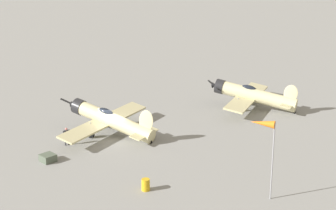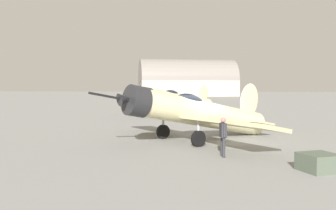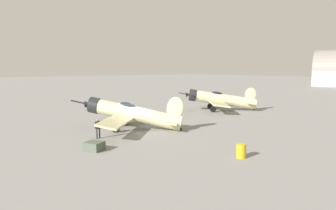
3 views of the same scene
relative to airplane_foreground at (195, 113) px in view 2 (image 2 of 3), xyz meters
name	(u,v)px [view 2 (image 2 of 3)]	position (x,y,z in m)	size (l,w,h in m)	color
ground_plane	(202,140)	(0.36, 0.33, -1.52)	(400.00, 400.00, 0.00)	gray
airplane_foreground	(195,113)	(0.00, 0.00, 0.00)	(9.55, 10.04, 3.31)	beige
airplane_mid_apron	(175,100)	(-3.45, 16.63, 0.03)	(9.76, 9.37, 3.25)	beige
ground_crew_mechanic	(223,133)	(1.49, -4.29, -0.52)	(0.33, 0.63, 1.67)	#2D2D33
equipment_crate	(319,162)	(4.80, -6.33, -1.21)	(1.56, 1.55, 0.63)	#4C5647
distant_hangar	(187,83)	(-10.03, 93.69, 2.71)	(33.01, 22.52, 13.61)	#ADA393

